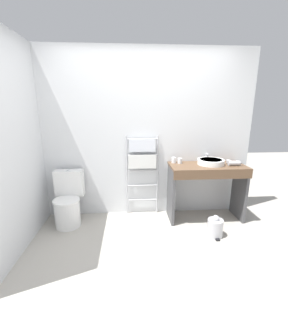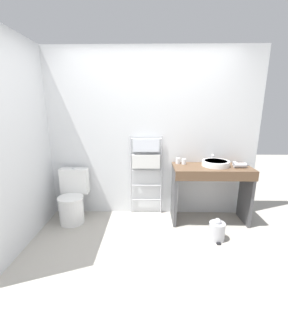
{
  "view_description": "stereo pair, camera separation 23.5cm",
  "coord_description": "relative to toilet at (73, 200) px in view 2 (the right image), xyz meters",
  "views": [
    {
      "loc": [
        -0.24,
        -2.02,
        1.67
      ],
      "look_at": [
        -0.06,
        0.64,
        0.94
      ],
      "focal_mm": 24.0,
      "sensor_mm": 36.0,
      "label": 1
    },
    {
      "loc": [
        -0.01,
        -2.02,
        1.67
      ],
      "look_at": [
        -0.06,
        0.64,
        0.94
      ],
      "focal_mm": 24.0,
      "sensor_mm": 36.0,
      "label": 2
    }
  ],
  "objects": [
    {
      "name": "ground_plane",
      "position": [
        1.14,
        -1.06,
        -0.33
      ],
      "size": [
        12.0,
        12.0,
        0.0
      ],
      "primitive_type": "plane",
      "color": "#A8A399"
    },
    {
      "name": "hair_dryer",
      "position": [
        2.42,
        -0.02,
        0.56
      ],
      "size": [
        0.22,
        0.17,
        0.07
      ],
      "color": "#B7B7BC",
      "rests_on": "vanity_counter"
    },
    {
      "name": "toilet",
      "position": [
        0.0,
        0.0,
        0.0
      ],
      "size": [
        0.41,
        0.51,
        0.78
      ],
      "color": "white",
      "rests_on": "ground_plane"
    },
    {
      "name": "cup_near_wall",
      "position": [
        1.57,
        0.19,
        0.56
      ],
      "size": [
        0.07,
        0.07,
        0.09
      ],
      "color": "white",
      "rests_on": "vanity_counter"
    },
    {
      "name": "vanity_counter",
      "position": [
        2.04,
        0.01,
        0.26
      ],
      "size": [
        1.1,
        0.52,
        0.85
      ],
      "color": "brown",
      "rests_on": "ground_plane"
    },
    {
      "name": "cup_near_edge",
      "position": [
        1.66,
        0.15,
        0.56
      ],
      "size": [
        0.07,
        0.07,
        0.08
      ],
      "color": "white",
      "rests_on": "vanity_counter"
    },
    {
      "name": "sink_basin",
      "position": [
        2.1,
        0.06,
        0.56
      ],
      "size": [
        0.39,
        0.39,
        0.08
      ],
      "color": "white",
      "rests_on": "vanity_counter"
    },
    {
      "name": "wall_side",
      "position": [
        -0.44,
        -0.38,
        0.92
      ],
      "size": [
        0.12,
        2.02,
        2.5
      ],
      "primitive_type": "cube",
      "color": "silver",
      "rests_on": "ground_plane"
    },
    {
      "name": "towel_radiator",
      "position": [
        1.1,
        0.24,
        0.56
      ],
      "size": [
        0.5,
        0.06,
        1.26
      ],
      "color": "silver",
      "rests_on": "ground_plane"
    },
    {
      "name": "trash_bin",
      "position": [
        2.02,
        -0.48,
        -0.2
      ],
      "size": [
        0.2,
        0.24,
        0.3
      ],
      "color": "#B7B7BC",
      "rests_on": "ground_plane"
    },
    {
      "name": "wall_back",
      "position": [
        1.14,
        0.35,
        0.92
      ],
      "size": [
        3.27,
        0.12,
        2.5
      ],
      "primitive_type": "cube",
      "color": "silver",
      "rests_on": "ground_plane"
    },
    {
      "name": "faucet",
      "position": [
        2.1,
        0.24,
        0.61
      ],
      "size": [
        0.02,
        0.1,
        0.13
      ],
      "color": "silver",
      "rests_on": "vanity_counter"
    }
  ]
}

